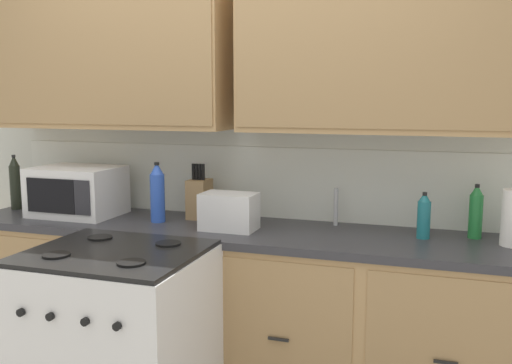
% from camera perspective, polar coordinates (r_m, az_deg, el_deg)
% --- Properties ---
extents(wall_unit, '(4.16, 0.40, 2.45)m').
position_cam_1_polar(wall_unit, '(3.09, -1.53, 9.62)').
color(wall_unit, silver).
rests_on(wall_unit, ground_plane).
extents(counter_run, '(2.99, 0.64, 0.93)m').
position_cam_1_polar(counter_run, '(3.12, -2.74, -12.66)').
color(counter_run, black).
rests_on(counter_run, ground_plane).
extents(stove_range, '(0.76, 0.68, 0.95)m').
position_cam_1_polar(stove_range, '(2.72, -13.74, -16.28)').
color(stove_range, white).
rests_on(stove_range, ground_plane).
extents(microwave, '(0.48, 0.37, 0.28)m').
position_cam_1_polar(microwave, '(3.41, -17.61, -0.88)').
color(microwave, white).
rests_on(microwave, counter_run).
extents(toaster, '(0.28, 0.18, 0.19)m').
position_cam_1_polar(toaster, '(2.90, -2.74, -2.98)').
color(toaster, white).
rests_on(toaster, counter_run).
extents(knife_block, '(0.11, 0.14, 0.31)m').
position_cam_1_polar(knife_block, '(3.18, -5.74, -1.63)').
color(knife_block, '#9C794E').
rests_on(knife_block, counter_run).
extents(sink_faucet, '(0.02, 0.02, 0.20)m').
position_cam_1_polar(sink_faucet, '(3.02, 8.07, -2.50)').
color(sink_faucet, '#B2B5BA').
rests_on(sink_faucet, counter_run).
extents(bottle_teal, '(0.06, 0.06, 0.23)m').
position_cam_1_polar(bottle_teal, '(2.83, 16.59, -3.30)').
color(bottle_teal, '#1E707A').
rests_on(bottle_teal, counter_run).
extents(bottle_green, '(0.06, 0.06, 0.26)m').
position_cam_1_polar(bottle_green, '(2.91, 21.31, -2.84)').
color(bottle_green, '#237A38').
rests_on(bottle_green, counter_run).
extents(bottle_dark, '(0.06, 0.06, 0.33)m').
position_cam_1_polar(bottle_dark, '(3.72, -23.14, -0.08)').
color(bottle_dark, black).
rests_on(bottle_dark, counter_run).
extents(bottle_blue, '(0.08, 0.08, 0.33)m').
position_cam_1_polar(bottle_blue, '(3.12, -9.92, -1.09)').
color(bottle_blue, blue).
rests_on(bottle_blue, counter_run).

